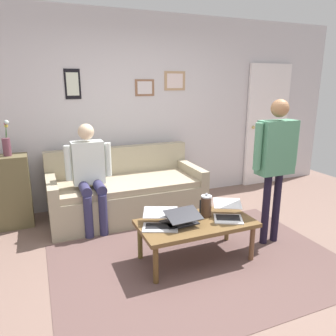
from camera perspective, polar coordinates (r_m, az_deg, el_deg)
name	(u,v)px	position (r m, az deg, el deg)	size (l,w,h in m)	color
ground_plane	(203,272)	(3.23, 6.29, -17.92)	(7.68, 7.68, 0.00)	#775C52
area_rug	(200,263)	(3.35, 5.69, -16.49)	(2.82, 1.94, 0.01)	brown
back_wall	(134,111)	(4.77, -6.14, 10.08)	(7.04, 0.11, 2.70)	silver
interior_door	(267,126)	(5.85, 17.13, 7.18)	(0.82, 0.09, 2.05)	white
couch	(126,193)	(4.39, -7.43, -4.41)	(2.00, 0.90, 0.88)	tan
coffee_table	(196,226)	(3.26, 5.02, -10.18)	(1.15, 0.58, 0.41)	brown
laptop_left	(181,220)	(3.16, 2.25, -9.16)	(0.36, 0.33, 0.15)	#28282D
laptop_center	(228,213)	(3.36, 10.57, -7.91)	(0.41, 0.45, 0.14)	silver
laptop_right	(160,222)	(3.12, -1.35, -9.56)	(0.43, 0.43, 0.13)	silver
french_press	(206,206)	(3.33, 6.79, -6.68)	(0.13, 0.11, 0.25)	#4C3323
side_shelf	(13,191)	(4.40, -25.86, -3.76)	(0.42, 0.32, 0.90)	brown
flower_vase	(7,144)	(4.27, -26.72, 3.84)	(0.10, 0.09, 0.42)	brown
person_standing	(276,154)	(3.57, 18.59, 2.34)	(0.56, 0.18, 1.59)	black
person_seated	(89,171)	(3.95, -13.77, -0.46)	(0.55, 0.51, 1.28)	#302E53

